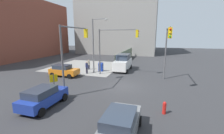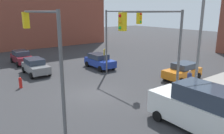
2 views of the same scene
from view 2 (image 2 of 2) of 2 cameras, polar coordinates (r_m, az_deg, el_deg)
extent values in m
plane|color=#333335|center=(17.54, -4.89, -7.08)|extent=(120.00, 120.00, 0.00)
cylinder|color=#59595B|center=(22.78, -1.48, 6.45)|extent=(0.18, 0.18, 6.50)
cylinder|color=#59595B|center=(20.65, 2.43, 14.33)|extent=(4.78, 0.12, 0.12)
cube|color=yellow|center=(18.87, 7.13, 12.61)|extent=(0.32, 0.36, 1.00)
sphere|color=red|center=(18.74, 7.55, 13.57)|extent=(0.18, 0.18, 0.18)
sphere|color=orange|center=(18.74, 7.52, 12.59)|extent=(0.18, 0.18, 0.18)
sphere|color=green|center=(18.75, 7.48, 11.61)|extent=(0.18, 0.18, 0.18)
cylinder|color=#59595B|center=(10.71, -12.87, -3.16)|extent=(0.18, 0.18, 6.50)
cylinder|color=#59595B|center=(12.59, -18.58, 13.53)|extent=(5.06, 0.12, 0.12)
cube|color=yellow|center=(15.02, -21.58, 11.28)|extent=(0.32, 0.36, 1.00)
sphere|color=red|center=(15.18, -21.89, 12.49)|extent=(0.18, 0.18, 0.18)
sphere|color=orange|center=(15.19, -21.77, 11.29)|extent=(0.18, 0.18, 0.18)
sphere|color=green|center=(15.20, -21.66, 10.09)|extent=(0.18, 0.18, 0.18)
cylinder|color=#59595B|center=(16.40, 17.10, 2.66)|extent=(0.18, 0.18, 6.50)
cylinder|color=#59595B|center=(14.02, 11.44, 14.00)|extent=(0.12, 5.30, 0.12)
cube|color=yellow|center=(12.19, 2.77, 11.74)|extent=(0.36, 0.32, 1.00)
sphere|color=red|center=(12.07, 2.11, 13.24)|extent=(0.18, 0.18, 0.18)
sphere|color=orange|center=(12.08, 2.10, 11.72)|extent=(0.18, 0.18, 0.18)
sphere|color=green|center=(12.10, 2.08, 10.21)|extent=(0.18, 0.18, 0.18)
cylinder|color=slate|center=(16.96, 21.81, 5.21)|extent=(0.20, 0.20, 8.00)
cylinder|color=#4C4C4C|center=(24.06, -2.03, 1.92)|extent=(0.08, 0.08, 2.40)
cube|color=yellow|center=(23.89, -2.04, 3.91)|extent=(0.48, 0.48, 0.64)
cube|color=navy|center=(16.65, 22.18, -7.23)|extent=(0.56, 0.64, 1.15)
cylinder|color=navy|center=(16.46, 22.37, -5.36)|extent=(0.56, 0.64, 0.56)
cylinder|color=red|center=(20.30, -22.79, -3.97)|extent=(0.26, 0.26, 0.80)
sphere|color=red|center=(20.18, -22.90, -2.84)|extent=(0.24, 0.24, 0.24)
cube|color=orange|center=(21.89, 17.81, -1.42)|extent=(1.80, 3.94, 0.75)
cube|color=#2D3847|center=(21.98, 18.42, 0.35)|extent=(1.58, 2.21, 0.55)
cylinder|color=black|center=(20.44, 17.58, -3.61)|extent=(0.22, 0.64, 0.64)
cylinder|color=black|center=(21.47, 13.70, -2.47)|extent=(0.22, 0.64, 0.64)
cylinder|color=black|center=(22.61, 21.57, -2.24)|extent=(0.22, 0.64, 0.64)
cylinder|color=black|center=(23.55, 17.88, -1.27)|extent=(0.22, 0.64, 0.64)
cube|color=#1E389E|center=(25.15, -3.18, 1.28)|extent=(4.07, 1.80, 0.75)
cube|color=#2D3847|center=(25.28, -3.61, 2.85)|extent=(2.28, 1.58, 0.55)
cylinder|color=black|center=(24.65, 0.36, 0.13)|extent=(0.64, 0.22, 0.64)
cylinder|color=black|center=(23.64, -3.12, -0.52)|extent=(0.64, 0.22, 0.64)
cylinder|color=black|center=(26.85, -3.22, 1.30)|extent=(0.64, 0.22, 0.64)
cylinder|color=black|center=(25.92, -6.53, 0.75)|extent=(0.64, 0.22, 0.64)
cube|color=slate|center=(23.98, -19.27, -0.18)|extent=(4.02, 1.80, 0.75)
cube|color=#2D3847|center=(24.14, -19.64, 1.47)|extent=(2.25, 1.58, 0.55)
cylinder|color=black|center=(23.10, -16.02, -1.43)|extent=(0.64, 0.22, 0.64)
cylinder|color=black|center=(22.56, -20.28, -2.15)|extent=(0.64, 0.22, 0.64)
cylinder|color=black|center=(25.60, -18.25, -0.07)|extent=(0.64, 0.22, 0.64)
cylinder|color=black|center=(25.12, -22.12, -0.69)|extent=(0.64, 0.22, 0.64)
cube|color=maroon|center=(29.36, -22.47, 2.11)|extent=(4.10, 1.80, 0.75)
cube|color=#2D3847|center=(29.55, -22.75, 3.44)|extent=(2.30, 1.58, 0.55)
cylinder|color=black|center=(28.35, -19.91, 1.16)|extent=(0.64, 0.22, 0.64)
cylinder|color=black|center=(27.90, -23.43, 0.62)|extent=(0.64, 0.22, 0.64)
cylinder|color=black|center=(30.97, -21.47, 2.09)|extent=(0.64, 0.22, 0.64)
cylinder|color=black|center=(30.57, -24.70, 1.61)|extent=(0.64, 0.22, 0.64)
cube|color=white|center=(13.16, 21.17, -10.84)|extent=(5.40, 2.10, 1.40)
cube|color=#2D3847|center=(12.53, 23.32, -6.63)|extent=(3.02, 1.85, 0.90)
cylinder|color=black|center=(13.64, 11.81, -12.46)|extent=(0.64, 0.22, 0.64)
cylinder|color=black|center=(15.15, 17.17, -9.99)|extent=(0.64, 0.22, 0.64)
cylinder|color=navy|center=(18.65, 19.56, -2.56)|extent=(0.36, 0.36, 0.70)
sphere|color=tan|center=(18.52, 19.68, -1.17)|extent=(0.24, 0.24, 0.24)
cylinder|color=#1E1E2D|center=(18.88, 19.36, -4.86)|extent=(0.28, 0.28, 0.88)
camera|label=1|loc=(30.02, -27.62, 11.30)|focal=24.00mm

